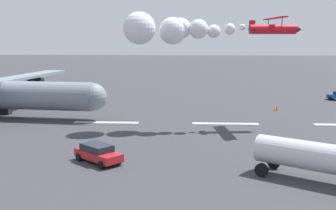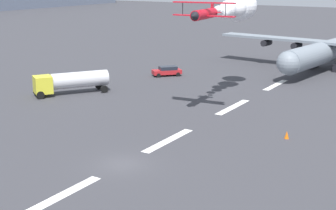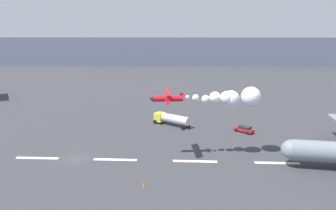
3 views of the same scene
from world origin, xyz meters
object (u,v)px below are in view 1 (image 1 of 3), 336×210
stunt_biplane_red (172,29)px  fuel_tanker_truck (325,160)px  cargo_transport_plane (2,93)px  traffic_cone_far (277,108)px  airport_staff_sedan (98,153)px

stunt_biplane_red → fuel_tanker_truck: 23.69m
cargo_transport_plane → traffic_cone_far: size_ratio=50.55×
cargo_transport_plane → airport_staff_sedan: bearing=130.8°
fuel_tanker_truck → traffic_cone_far: size_ratio=12.66×
airport_staff_sedan → traffic_cone_far: 33.14m
cargo_transport_plane → stunt_biplane_red: (-22.36, 5.39, 8.06)m
stunt_biplane_red → airport_staff_sedan: stunt_biplane_red is taller
cargo_transport_plane → stunt_biplane_red: 24.37m
cargo_transport_plane → traffic_cone_far: cargo_transport_plane is taller
stunt_biplane_red → airport_staff_sedan: bearing=68.0°
airport_staff_sedan → cargo_transport_plane: bearing=-49.2°
fuel_tanker_truck → airport_staff_sedan: 17.78m
airport_staff_sedan → fuel_tanker_truck: bearing=165.8°
fuel_tanker_truck → stunt_biplane_red: bearing=-57.8°
fuel_tanker_truck → traffic_cone_far: (-2.96, -30.66, -1.38)m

